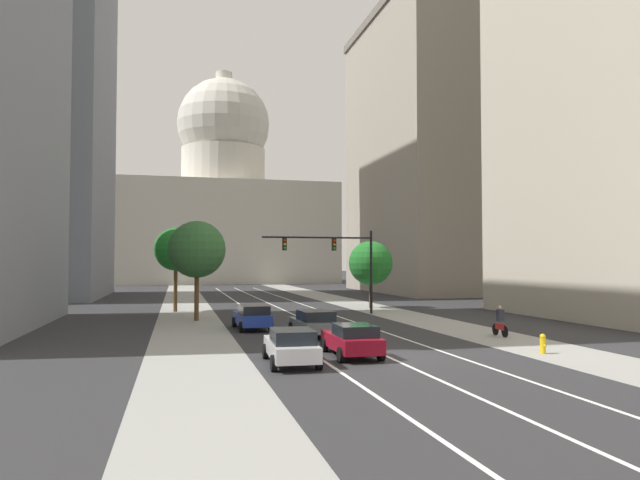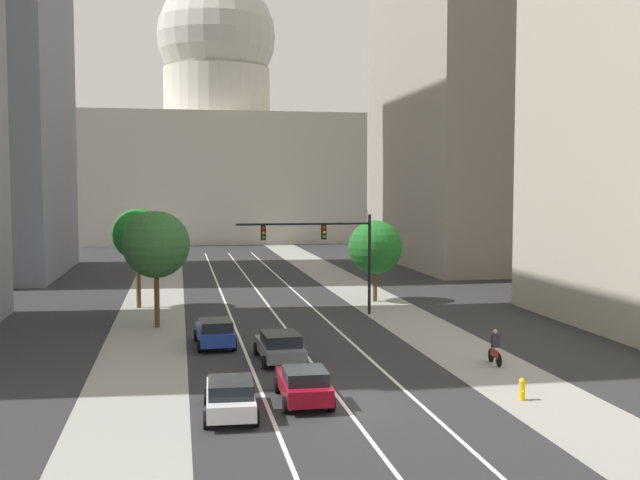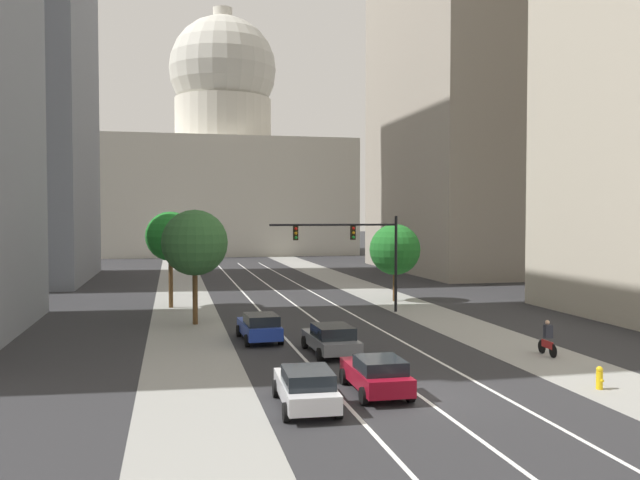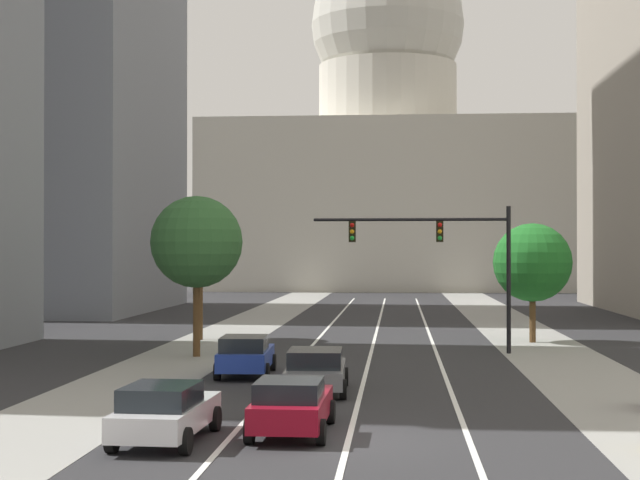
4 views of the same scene
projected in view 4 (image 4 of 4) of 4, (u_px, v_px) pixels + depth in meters
The scene contains 15 objects.
ground_plane at pixel (379, 321), 64.07m from camera, with size 400.00×400.00×0.00m, color #2B2B2D.
sidewalk_left at pixel (244, 327), 59.73m from camera, with size 4.42×130.00×0.01m, color gray.
sidewalk_right at pixel (514, 328), 58.44m from camera, with size 4.42×130.00×0.01m, color gray.
lane_stripe_left at pixel (315, 343), 49.35m from camera, with size 0.16×90.00×0.01m, color white.
lane_stripe_center at pixel (374, 343), 49.12m from camera, with size 0.16×90.00×0.01m, color white.
lane_stripe_right at pixel (433, 344), 48.88m from camera, with size 0.16×90.00×0.01m, color white.
capitol_building at pixel (388, 158), 118.96m from camera, with size 43.21×23.86×42.93m.
car_white at pixel (165, 411), 23.88m from camera, with size 2.11×4.49×1.46m.
car_blue at pixel (246, 355), 36.46m from camera, with size 2.15×4.45×1.53m.
car_gray at pixel (316, 370), 32.18m from camera, with size 2.21×4.61×1.46m.
car_crimson at pixel (292, 405), 24.93m from camera, with size 2.01×4.34×1.46m.
traffic_signal_mast at pixel (445, 248), 44.55m from camera, with size 8.99×0.39×6.70m.
street_tree_near_right at pixel (532, 263), 49.57m from camera, with size 3.99×3.99×6.07m.
street_tree_near_left at pixel (197, 242), 43.05m from camera, with size 4.07×4.07×7.10m.
street_tree_mid_left at pixel (200, 241), 51.03m from camera, with size 3.59×3.59×7.02m.
Camera 4 is at (1.22, -24.22, 4.72)m, focal length 54.85 mm.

